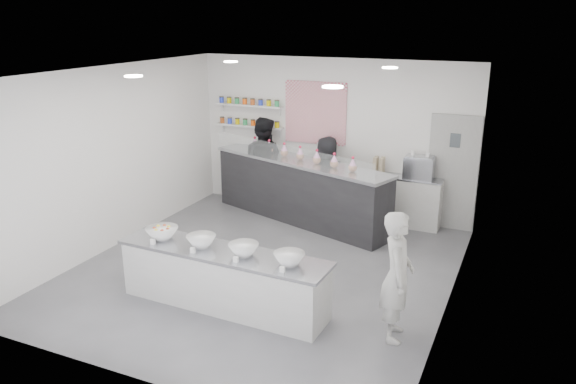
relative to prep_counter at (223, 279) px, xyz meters
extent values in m
plane|color=#515156|center=(-0.01, 1.23, -0.40)|extent=(6.00, 6.00, 0.00)
plane|color=white|center=(-0.01, 1.23, 2.60)|extent=(6.00, 6.00, 0.00)
plane|color=white|center=(-0.01, 4.23, 1.10)|extent=(5.50, 0.00, 5.50)
plane|color=white|center=(-2.76, 1.23, 1.10)|extent=(0.00, 6.00, 6.00)
plane|color=white|center=(2.74, 1.23, 1.10)|extent=(0.00, 6.00, 6.00)
cube|color=#989895|center=(2.29, 4.20, 0.65)|extent=(0.88, 0.04, 2.10)
cube|color=#CC3A57|center=(-0.36, 4.21, 1.55)|extent=(1.25, 0.03, 1.20)
cube|color=silver|center=(-1.76, 4.13, 1.20)|extent=(1.45, 0.22, 0.04)
cube|color=silver|center=(-1.76, 4.13, 1.62)|extent=(1.45, 0.22, 0.04)
cylinder|color=white|center=(-1.41, 0.23, 2.58)|extent=(0.24, 0.24, 0.02)
cylinder|color=white|center=(1.39, 0.23, 2.58)|extent=(0.24, 0.24, 0.02)
cylinder|color=white|center=(-1.41, 2.83, 2.58)|extent=(0.24, 0.24, 0.02)
cylinder|color=white|center=(1.39, 2.83, 2.58)|extent=(0.24, 0.24, 0.02)
cube|color=silver|center=(0.00, 0.00, 0.00)|extent=(2.98, 0.77, 0.81)
cube|color=black|center=(-0.36, 3.47, 0.19)|extent=(3.85, 1.89, 1.18)
cube|color=white|center=(-0.47, 3.15, 0.94)|extent=(3.58, 1.22, 0.32)
cube|color=silver|center=(1.54, 4.01, 0.06)|extent=(1.26, 0.40, 0.93)
cube|color=#93969E|center=(1.73, 4.01, 0.73)|extent=(0.52, 0.36, 0.40)
imported|color=#B9B8B2|center=(2.27, 0.19, 0.40)|extent=(0.51, 0.66, 1.62)
imported|color=black|center=(-1.31, 3.83, 0.53)|extent=(0.91, 0.71, 1.86)
imported|color=black|center=(0.03, 3.83, 0.39)|extent=(0.81, 0.55, 1.59)
camera|label=1|loc=(3.54, -5.82, 3.36)|focal=35.00mm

